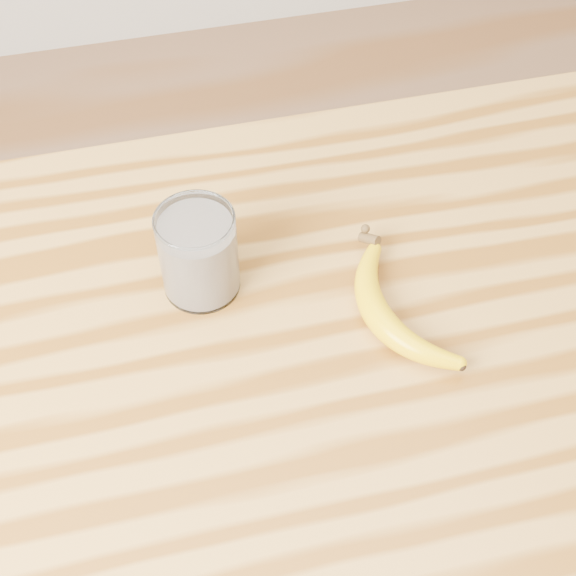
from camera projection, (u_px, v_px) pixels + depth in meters
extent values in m
cube|color=#A77735|center=(263.00, 390.00, 0.84)|extent=(1.20, 0.80, 0.04)
cylinder|color=brown|center=(516.00, 305.00, 1.47)|extent=(0.06, 0.06, 0.86)
cylinder|color=white|center=(198.00, 253.00, 0.86)|extent=(0.09, 0.09, 0.11)
torus|color=white|center=(194.00, 219.00, 0.82)|extent=(0.09, 0.09, 0.00)
cylinder|color=silver|center=(199.00, 257.00, 0.86)|extent=(0.08, 0.08, 0.09)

